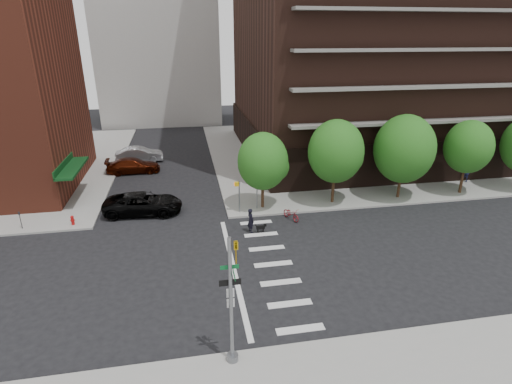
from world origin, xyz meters
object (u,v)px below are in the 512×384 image
Objects in this scene: parked_car_black at (143,204)px; dog_walker at (251,220)px; parked_car_silver at (139,155)px; traffic_signal at (232,312)px; scooter at (291,214)px; parked_car_maroon at (133,166)px; fire_hydrant at (72,220)px; pedestrian_far at (466,172)px.

dog_walker is at bearing -115.78° from parked_car_black.
parked_car_black and parked_car_silver have the same top height.
traffic_signal is 15.08m from scooter.
parked_car_maroon is 3.83m from parked_car_silver.
fire_hydrant is 0.40× the size of scooter.
dog_walker is at bearing -179.67° from scooter.
pedestrian_far is (31.35, -12.64, 0.22)m from parked_car_silver.
parked_car_silver reaches higher than fire_hydrant.
parked_car_silver is (3.48, 15.84, 0.29)m from fire_hydrant.
parked_car_maroon is at bearing -114.37° from pedestrian_far.
pedestrian_far reaches higher than parked_car_maroon.
dog_walker is at bearing -150.10° from parked_car_maroon.
traffic_signal reaches higher than dog_walker.
parked_car_black is at bearing 106.71° from traffic_signal.
dog_walker is (2.82, 12.06, -1.79)m from traffic_signal.
pedestrian_far reaches higher than dog_walker.
parked_car_black is 1.13× the size of parked_car_maroon.
traffic_signal is 3.31× the size of scooter.
fire_hydrant is 0.12× the size of parked_car_black.
traffic_signal is at bearing -137.94° from scooter.
traffic_signal is 12.52m from dog_walker.
parked_car_black is 10.71m from parked_car_maroon.
parked_car_black is 11.72m from scooter.
traffic_signal is at bearing -158.17° from parked_car_black.
pedestrian_far is (18.57, 4.94, 0.59)m from scooter.
dog_walker is 0.99× the size of pedestrian_far.
fire_hydrant is 0.14× the size of parked_car_silver.
fire_hydrant is at bearing 111.48° from parked_car_black.
scooter is at bearing -85.67° from dog_walker.
parked_car_silver is (-6.55, 31.13, -1.86)m from traffic_signal.
parked_car_maroon is at bearing 75.19° from fire_hydrant.
traffic_signal is at bearing -62.09° from pedestrian_far.
traffic_signal is 17.60m from parked_car_black.
scooter is at bearing -138.92° from parked_car_maroon.
parked_car_maroon is 18.99m from scooter.
pedestrian_far is (31.65, -8.82, 0.29)m from parked_car_maroon.
pedestrian_far is at bearing -81.55° from parked_car_black.
parked_car_maroon is at bearing 13.12° from dog_walker.
parked_car_maroon is (3.18, 12.02, 0.22)m from fire_hydrant.
dog_walker is at bearing -157.25° from parked_car_silver.
dog_walker is (12.85, -3.23, 0.36)m from fire_hydrant.
scooter is at bearing -6.11° from fire_hydrant.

